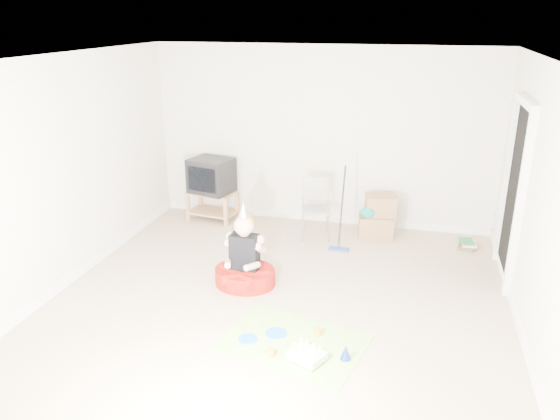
% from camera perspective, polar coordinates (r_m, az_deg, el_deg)
% --- Properties ---
extents(ground, '(5.00, 5.00, 0.00)m').
position_cam_1_polar(ground, '(6.17, -0.01, -9.20)').
color(ground, tan).
rests_on(ground, ground).
extents(doorway_recess, '(0.02, 0.90, 2.05)m').
position_cam_1_polar(doorway_recess, '(6.82, 23.29, 1.39)').
color(doorway_recess, black).
rests_on(doorway_recess, ground).
extents(tv_stand, '(0.76, 0.53, 0.44)m').
position_cam_1_polar(tv_stand, '(8.41, -7.05, 0.75)').
color(tv_stand, '#A17249').
rests_on(tv_stand, ground).
extents(crt_tv, '(0.70, 0.63, 0.51)m').
position_cam_1_polar(crt_tv, '(8.28, -7.18, 3.60)').
color(crt_tv, black).
rests_on(crt_tv, tv_stand).
extents(folding_chair, '(0.47, 0.45, 0.87)m').
position_cam_1_polar(folding_chair, '(7.62, 3.77, 0.08)').
color(folding_chair, '#97989D').
rests_on(folding_chair, ground).
extents(cardboard_boxes, '(0.54, 0.45, 0.60)m').
position_cam_1_polar(cardboard_boxes, '(7.82, 10.13, -0.70)').
color(cardboard_boxes, '#956E48').
rests_on(cardboard_boxes, ground).
extents(floor_mop, '(0.27, 0.37, 1.09)m').
position_cam_1_polar(floor_mop, '(7.29, 6.23, -2.29)').
color(floor_mop, '#2240AC').
rests_on(floor_mop, ground).
extents(book_pile, '(0.24, 0.29, 0.12)m').
position_cam_1_polar(book_pile, '(7.82, 19.00, -3.37)').
color(book_pile, '#246C36').
rests_on(book_pile, ground).
extents(seated_woman, '(0.74, 0.74, 1.03)m').
position_cam_1_polar(seated_woman, '(6.38, -3.69, -5.95)').
color(seated_woman, '#9A150E').
rests_on(seated_woman, ground).
extents(party_mat, '(1.52, 1.25, 0.01)m').
position_cam_1_polar(party_mat, '(5.43, 1.35, -13.64)').
color(party_mat, '#F8348D').
rests_on(party_mat, ground).
extents(birthday_cake, '(0.38, 0.35, 0.15)m').
position_cam_1_polar(birthday_cake, '(5.18, 2.82, -15.02)').
color(birthday_cake, silver).
rests_on(birthday_cake, party_mat).
extents(blue_plate_near, '(0.29, 0.29, 0.01)m').
position_cam_1_polar(blue_plate_near, '(5.55, -0.41, -12.74)').
color(blue_plate_near, blue).
rests_on(blue_plate_near, party_mat).
extents(blue_plate_far, '(0.19, 0.19, 0.01)m').
position_cam_1_polar(blue_plate_far, '(5.47, -3.38, -13.30)').
color(blue_plate_far, blue).
rests_on(blue_plate_far, party_mat).
extents(orange_cup_near, '(0.07, 0.07, 0.08)m').
position_cam_1_polar(orange_cup_near, '(5.52, 4.03, -12.55)').
color(orange_cup_near, orange).
rests_on(orange_cup_near, party_mat).
extents(orange_cup_far, '(0.07, 0.07, 0.08)m').
position_cam_1_polar(orange_cup_far, '(5.22, -0.93, -14.62)').
color(orange_cup_far, orange).
rests_on(orange_cup_far, party_mat).
extents(blue_party_hat, '(0.14, 0.14, 0.15)m').
position_cam_1_polar(blue_party_hat, '(5.19, 6.87, -14.53)').
color(blue_party_hat, '#1931AF').
rests_on(blue_party_hat, party_mat).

